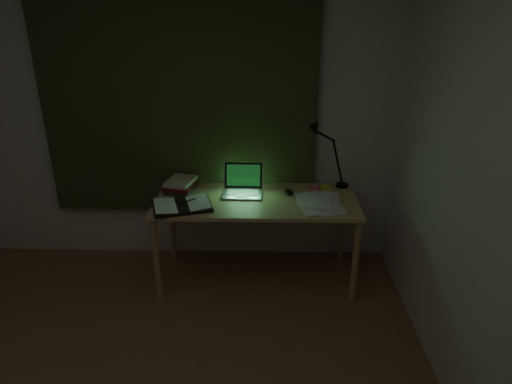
% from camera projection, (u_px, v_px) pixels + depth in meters
% --- Properties ---
extents(wall_back, '(3.50, 0.00, 2.50)m').
position_uv_depth(wall_back, '(181.00, 117.00, 3.71)').
color(wall_back, beige).
rests_on(wall_back, ground).
extents(curtain, '(2.20, 0.06, 2.00)m').
position_uv_depth(curtain, '(178.00, 93.00, 3.59)').
color(curtain, '#2F361B').
rests_on(curtain, wall_back).
extents(desk, '(1.56, 0.68, 0.71)m').
position_uv_depth(desk, '(256.00, 240.00, 3.65)').
color(desk, tan).
rests_on(desk, floor).
extents(laptop, '(0.32, 0.36, 0.22)m').
position_uv_depth(laptop, '(242.00, 182.00, 3.55)').
color(laptop, silver).
rests_on(laptop, desk).
extents(open_textbook, '(0.49, 0.41, 0.04)m').
position_uv_depth(open_textbook, '(182.00, 205.00, 3.37)').
color(open_textbook, white).
rests_on(open_textbook, desk).
extents(book_stack, '(0.26, 0.29, 0.10)m').
position_uv_depth(book_stack, '(180.00, 185.00, 3.65)').
color(book_stack, white).
rests_on(book_stack, desk).
extents(loose_papers, '(0.38, 0.40, 0.02)m').
position_uv_depth(loose_papers, '(316.00, 203.00, 3.43)').
color(loose_papers, white).
rests_on(loose_papers, desk).
extents(mouse, '(0.08, 0.11, 0.04)m').
position_uv_depth(mouse, '(289.00, 192.00, 3.60)').
color(mouse, black).
rests_on(mouse, desk).
extents(sticky_yellow, '(0.09, 0.09, 0.02)m').
position_uv_depth(sticky_yellow, '(326.00, 187.00, 3.72)').
color(sticky_yellow, yellow).
rests_on(sticky_yellow, desk).
extents(sticky_pink, '(0.10, 0.10, 0.02)m').
position_uv_depth(sticky_pink, '(314.00, 189.00, 3.69)').
color(sticky_pink, '#E15775').
rests_on(sticky_pink, desk).
extents(desk_lamp, '(0.42, 0.35, 0.57)m').
position_uv_depth(desk_lamp, '(344.00, 154.00, 3.64)').
color(desk_lamp, black).
rests_on(desk_lamp, desk).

